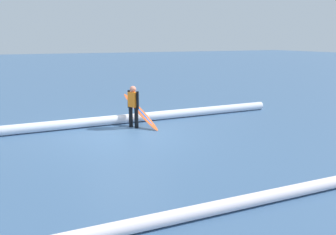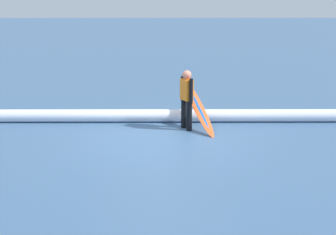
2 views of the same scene
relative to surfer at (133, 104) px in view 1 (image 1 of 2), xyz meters
name	(u,v)px [view 1 (image 1 of 2)]	position (x,y,z in m)	size (l,w,h in m)	color
ground_plane	(126,136)	(0.60, 0.93, -0.83)	(136.87, 136.87, 0.00)	#3D5D83
surfer	(133,104)	(0.00, 0.00, 0.00)	(0.33, 0.50, 1.47)	black
surfboard	(140,111)	(-0.30, -0.15, -0.31)	(0.84, 1.97, 1.07)	#E55926
wave_crest_foreground	(42,127)	(3.00, -0.74, -0.66)	(0.33, 0.33, 18.30)	white
wave_crest_midground	(130,227)	(2.21, 6.24, -0.71)	(0.25, 0.25, 19.30)	white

